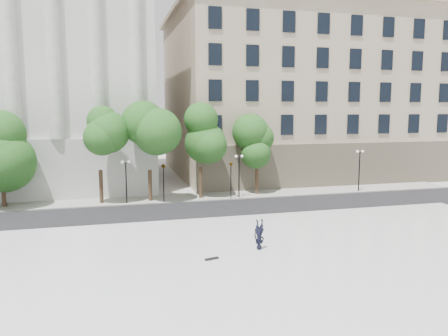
{
  "coord_description": "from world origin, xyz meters",
  "views": [
    {
      "loc": [
        -6.63,
        -18.19,
        8.8
      ],
      "look_at": [
        0.76,
        10.0,
        4.86
      ],
      "focal_mm": 35.0,
      "sensor_mm": 36.0,
      "label": 1
    }
  ],
  "objects_px": {
    "traffic_light_east": "(231,162)",
    "person_lying": "(259,245)",
    "traffic_light_west": "(163,164)",
    "skateboard": "(212,259)"
  },
  "relations": [
    {
      "from": "skateboard",
      "to": "traffic_light_east",
      "type": "bearing_deg",
      "value": 56.29
    },
    {
      "from": "traffic_light_west",
      "to": "traffic_light_east",
      "type": "distance_m",
      "value": 6.56
    },
    {
      "from": "traffic_light_west",
      "to": "skateboard",
      "type": "height_order",
      "value": "traffic_light_west"
    },
    {
      "from": "traffic_light_west",
      "to": "person_lying",
      "type": "relative_size",
      "value": 2.34
    },
    {
      "from": "traffic_light_east",
      "to": "person_lying",
      "type": "distance_m",
      "value": 17.09
    },
    {
      "from": "traffic_light_east",
      "to": "skateboard",
      "type": "distance_m",
      "value": 18.86
    },
    {
      "from": "traffic_light_west",
      "to": "person_lying",
      "type": "height_order",
      "value": "traffic_light_west"
    },
    {
      "from": "person_lying",
      "to": "skateboard",
      "type": "bearing_deg",
      "value": -169.52
    },
    {
      "from": "traffic_light_west",
      "to": "person_lying",
      "type": "xyz_separation_m",
      "value": [
        3.7,
        -16.58,
        -3.06
      ]
    },
    {
      "from": "traffic_light_west",
      "to": "traffic_light_east",
      "type": "height_order",
      "value": "traffic_light_west"
    }
  ]
}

